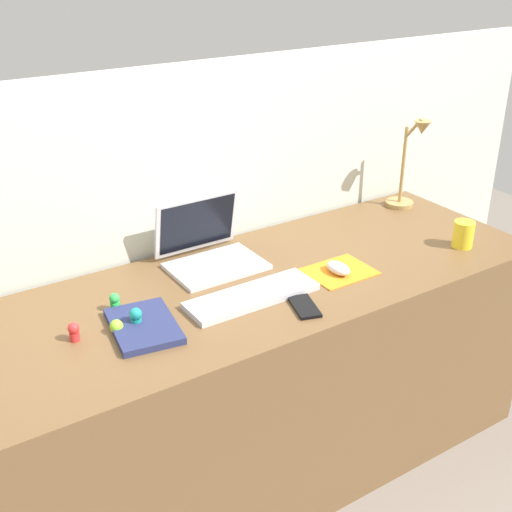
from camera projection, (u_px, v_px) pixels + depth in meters
The scene contains 15 objects.
ground_plane at pixel (265, 458), 2.41m from camera, with size 6.00×6.00×0.00m, color slate.
back_wall at pixel (208, 253), 2.40m from camera, with size 3.07×0.05×1.36m, color beige.
desk at pixel (265, 375), 2.25m from camera, with size 1.87×0.67×0.74m, color brown.
laptop at pixel (208, 247), 2.17m from camera, with size 0.30×0.26×0.21m.
keyboard at pixel (252, 296), 1.97m from camera, with size 0.41×0.13×0.02m, color silver.
mousepad at pixel (339, 271), 2.13m from camera, with size 0.21×0.17×0.00m, color orange.
mouse at pixel (338, 268), 2.11m from camera, with size 0.06×0.10×0.03m, color silver.
cell_phone at pixel (304, 307), 1.92m from camera, with size 0.06×0.13×0.01m, color black.
desk_lamp at pixel (409, 166), 2.55m from camera, with size 0.11×0.16×0.37m.
notebook_pad at pixel (144, 326), 1.82m from camera, with size 0.17×0.24×0.02m, color navy.
coffee_mug at pixel (463, 234), 2.28m from camera, with size 0.07×0.07×0.09m, color yellow.
toy_figurine_lime at pixel (116, 327), 1.80m from camera, with size 0.04×0.04×0.04m, color #8CDB33.
toy_figurine_teal at pixel (136, 317), 1.82m from camera, with size 0.03×0.03×0.06m.
toy_figurine_green at pixel (115, 302), 1.90m from camera, with size 0.03×0.03×0.05m.
toy_figurine_red at pixel (74, 331), 1.76m from camera, with size 0.03×0.03×0.05m.
Camera 1 is at (-1.03, -1.53, 1.72)m, focal length 46.48 mm.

